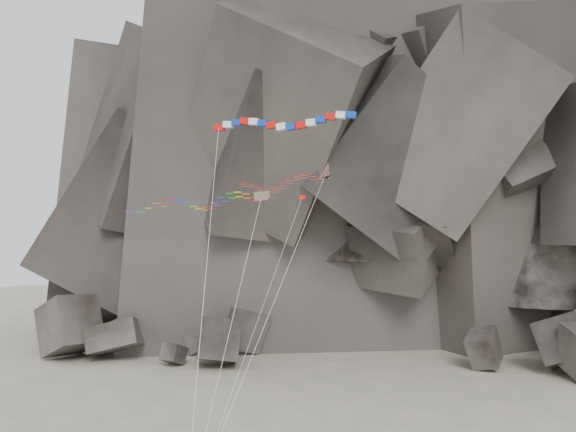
% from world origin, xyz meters
% --- Properties ---
extents(headland, '(110.00, 70.00, 84.00)m').
position_xyz_m(headland, '(0.00, 70.00, 42.00)').
color(headland, '#4D443F').
rests_on(headland, ground).
extents(boulder_field, '(82.11, 19.71, 9.80)m').
position_xyz_m(boulder_field, '(-7.47, 34.16, 2.75)').
color(boulder_field, '#47423F').
rests_on(boulder_field, ground).
extents(delta_kite, '(9.64, 19.90, 22.78)m').
position_xyz_m(delta_kite, '(-1.88, 6.57, 22.52)').
color(delta_kite, red).
rests_on(delta_kite, ground).
extents(banner_kite, '(11.69, 13.38, 25.77)m').
position_xyz_m(banner_kite, '(0.39, -0.33, 26.47)').
color(banner_kite, red).
rests_on(banner_kite, ground).
extents(parafoil_kite, '(14.38, 17.07, 20.17)m').
position_xyz_m(parafoil_kite, '(-9.40, 3.85, 20.63)').
color(parafoil_kite, '#CACF0B').
rests_on(parafoil_kite, ground).
extents(pennant_kite, '(4.18, 13.15, 19.49)m').
position_xyz_m(pennant_kite, '(0.91, -2.94, 15.99)').
color(pennant_kite, red).
rests_on(pennant_kite, ground).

